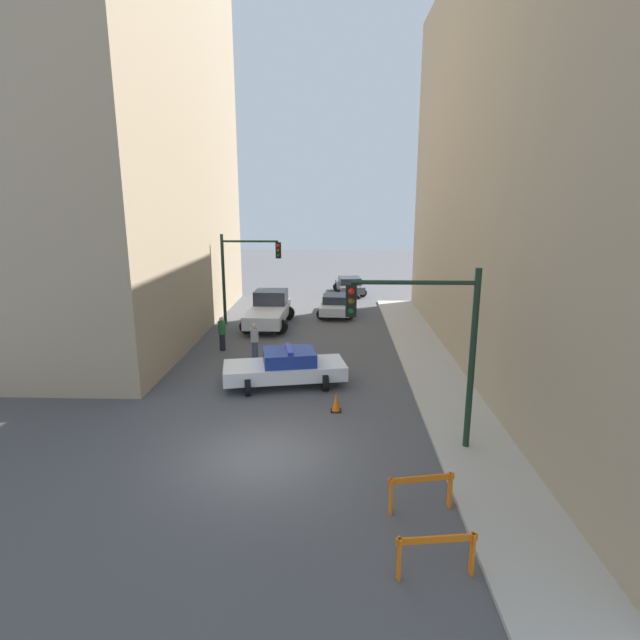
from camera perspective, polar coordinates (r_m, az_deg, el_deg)
ground_plane at (r=14.77m, az=-6.72°, el=-15.22°), size 120.00×120.00×0.00m
sidewalk_right at (r=15.16m, az=17.99°, el=-14.79°), size 2.40×44.00×0.12m
building_corner_left at (r=30.60m, az=-27.45°, el=20.65°), size 14.00×20.00×23.21m
building_right at (r=23.72m, az=31.72°, el=15.98°), size 12.00×28.00×17.76m
traffic_light_near at (r=14.09m, az=12.62°, el=-1.40°), size 3.64×0.35×5.20m
traffic_light_far at (r=28.94m, az=-8.91°, el=6.11°), size 3.44×0.35×5.20m
police_car at (r=19.59m, az=-3.94°, el=-5.41°), size 4.97×2.92×1.52m
white_truck at (r=28.90m, az=-5.85°, el=1.17°), size 2.72×5.45×1.90m
parked_car_near at (r=31.41m, az=1.91°, el=1.81°), size 2.48×4.42×1.31m
parked_car_mid at (r=38.49m, az=3.39°, el=3.99°), size 2.56×4.46×1.31m
pedestrian_crossing at (r=22.83m, az=-7.48°, el=-2.36°), size 0.51×0.51×1.66m
pedestrian_corner at (r=24.36m, az=-11.13°, el=-1.49°), size 0.51×0.51×1.66m
barrier_front at (r=10.69m, az=13.15°, el=-24.13°), size 1.59×0.35×0.90m
barrier_mid at (r=12.41m, az=11.47°, el=-18.20°), size 1.58×0.45×0.90m
traffic_cone at (r=17.34m, az=1.83°, el=-9.42°), size 0.36×0.36×0.66m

